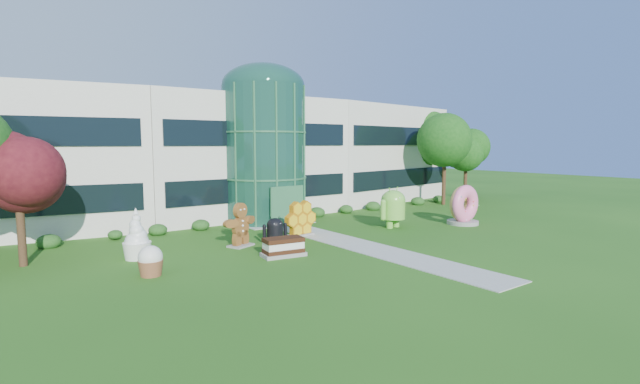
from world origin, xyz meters
TOP-DOWN VIEW (x-y plane):
  - ground at (0.00, 0.00)m, footprint 140.00×140.00m
  - building at (0.00, 18.00)m, footprint 46.00×15.00m
  - atrium at (0.00, 12.00)m, footprint 6.00×6.00m
  - walkway at (0.00, 2.00)m, footprint 2.40×20.00m
  - tree_red at (-15.50, 7.50)m, footprint 4.00×4.00m
  - trees_backdrop at (0.00, 13.00)m, footprint 52.00×8.00m
  - android_green at (5.58, 4.32)m, footprint 2.91×2.16m
  - android_black at (-3.51, 4.72)m, footprint 1.70×1.30m
  - donut at (10.50, 2.30)m, footprint 2.76×1.38m
  - gingerbread at (-5.43, 5.23)m, footprint 2.87×1.97m
  - ice_cream_sandwich at (-4.73, 1.87)m, footprint 2.32×1.41m
  - honeycomb at (-1.12, 5.64)m, footprint 2.62×1.30m
  - froyo at (-10.83, 5.74)m, footprint 1.62×1.62m
  - cupcake at (-11.19, 2.32)m, footprint 1.33×1.33m

SIDE VIEW (x-z plane):
  - ground at x=0.00m, z-range 0.00..0.00m
  - walkway at x=0.00m, z-range 0.00..0.04m
  - ice_cream_sandwich at x=-4.73m, z-range 0.00..0.97m
  - cupcake at x=-11.19m, z-range 0.00..1.34m
  - android_black at x=-3.51m, z-range 0.00..1.73m
  - honeycomb at x=-1.12m, z-range 0.00..1.97m
  - gingerbread at x=-5.43m, z-range 0.00..2.48m
  - froyo at x=-10.83m, z-range 0.00..2.51m
  - donut at x=10.50m, z-range 0.00..2.83m
  - android_green at x=5.58m, z-range 0.00..3.03m
  - tree_red at x=-15.50m, z-range 0.00..6.00m
  - trees_backdrop at x=0.00m, z-range 0.00..8.40m
  - building at x=0.00m, z-range 0.00..9.30m
  - atrium at x=0.00m, z-range 0.00..9.80m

